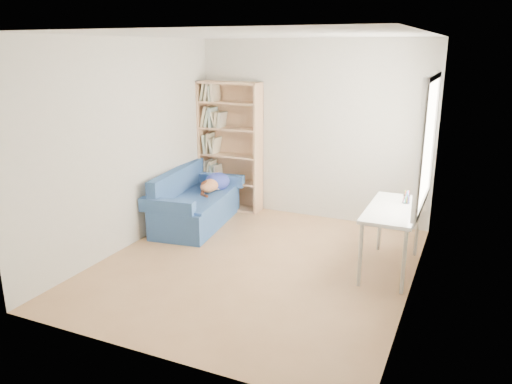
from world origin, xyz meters
TOP-DOWN VIEW (x-y plane):
  - ground at (0.00, 0.00)m, footprint 4.00×4.00m
  - room_shell at (0.10, 0.03)m, footprint 3.54×4.04m
  - sofa at (-1.38, 0.97)m, footprint 0.97×1.70m
  - bookshelf at (-1.25, 1.83)m, footprint 0.99×0.31m
  - desk at (1.46, 0.51)m, footprint 0.55×1.20m
  - pen_cup at (1.56, 0.75)m, footprint 0.08×0.08m

SIDE VIEW (x-z plane):
  - ground at x=0.00m, z-range 0.00..0.00m
  - sofa at x=-1.38m, z-range -0.09..0.71m
  - desk at x=1.46m, z-range 0.30..1.05m
  - pen_cup at x=1.56m, z-range 0.73..0.89m
  - bookshelf at x=-1.25m, z-range -0.08..1.90m
  - room_shell at x=0.10m, z-range 0.33..2.95m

